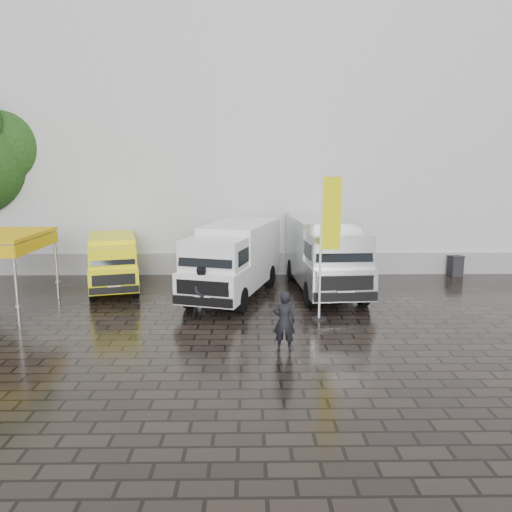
{
  "coord_description": "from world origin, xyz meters",
  "views": [
    {
      "loc": [
        -1.67,
        -14.75,
        4.96
      ],
      "look_at": [
        -1.43,
        2.2,
        1.9
      ],
      "focal_mm": 35.0,
      "sensor_mm": 36.0,
      "label": 1
    }
  ],
  "objects": [
    {
      "name": "van_white",
      "position": [
        -2.27,
        4.01,
        1.38
      ],
      "size": [
        3.85,
        6.7,
        2.76
      ],
      "primitive_type": null,
      "rotation": [
        0.0,
        0.0,
        -0.29
      ],
      "color": "white",
      "rests_on": "ground"
    },
    {
      "name": "hall_plinth",
      "position": [
        2.0,
        7.95,
        0.5
      ],
      "size": [
        44.0,
        0.15,
        1.0
      ],
      "primitive_type": "cube",
      "color": "gray",
      "rests_on": "ground"
    },
    {
      "name": "exhibition_hall",
      "position": [
        2.0,
        16.0,
        6.0
      ],
      "size": [
        44.0,
        16.0,
        12.0
      ],
      "primitive_type": "cube",
      "color": "silver",
      "rests_on": "ground"
    },
    {
      "name": "person_front",
      "position": [
        -0.73,
        -1.83,
        0.83
      ],
      "size": [
        0.65,
        0.46,
        1.66
      ],
      "primitive_type": "imported",
      "rotation": [
        0.0,
        0.0,
        3.03
      ],
      "color": "black",
      "rests_on": "ground"
    },
    {
      "name": "van_silver",
      "position": [
        1.33,
        4.7,
        1.44
      ],
      "size": [
        2.65,
        6.77,
        2.87
      ],
      "primitive_type": null,
      "rotation": [
        0.0,
        0.0,
        0.07
      ],
      "color": "#B7BBBC",
      "rests_on": "ground"
    },
    {
      "name": "flagpole",
      "position": [
        0.81,
        1.02,
        2.69
      ],
      "size": [
        0.88,
        0.5,
        4.83
      ],
      "color": "black",
      "rests_on": "ground"
    },
    {
      "name": "wheelie_bin",
      "position": [
        7.8,
        7.51,
        0.47
      ],
      "size": [
        0.62,
        0.62,
        0.94
      ],
      "primitive_type": "cube",
      "rotation": [
        0.0,
        0.0,
        0.11
      ],
      "color": "black",
      "rests_on": "ground"
    },
    {
      "name": "ground",
      "position": [
        0.0,
        0.0,
        0.0
      ],
      "size": [
        120.0,
        120.0,
        0.0
      ],
      "primitive_type": "plane",
      "color": "black",
      "rests_on": "ground"
    },
    {
      "name": "person_tent",
      "position": [
        -3.19,
        1.16,
        0.87
      ],
      "size": [
        1.05,
        0.96,
        1.74
      ],
      "primitive_type": "imported",
      "rotation": [
        0.0,
        0.0,
        0.44
      ],
      "color": "black",
      "rests_on": "ground"
    },
    {
      "name": "van_yellow",
      "position": [
        -7.19,
        5.14,
        1.07
      ],
      "size": [
        2.95,
        4.95,
        2.14
      ],
      "primitive_type": null,
      "rotation": [
        0.0,
        0.0,
        0.27
      ],
      "color": "#F8EF0D",
      "rests_on": "ground"
    }
  ]
}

